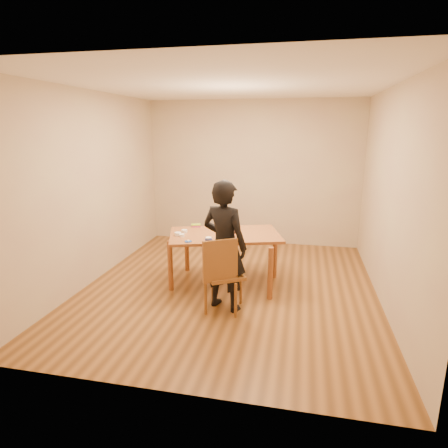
% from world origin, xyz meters
% --- Properties ---
extents(room_shell, '(4.00, 4.50, 2.70)m').
position_xyz_m(room_shell, '(0.00, 0.34, 1.35)').
color(room_shell, brown).
rests_on(room_shell, ground).
extents(dining_table, '(1.71, 1.31, 0.04)m').
position_xyz_m(dining_table, '(-0.09, 0.11, 0.73)').
color(dining_table, brown).
rests_on(dining_table, floor).
extents(dining_chair, '(0.59, 0.59, 0.04)m').
position_xyz_m(dining_chair, '(0.06, -0.67, 0.45)').
color(dining_chair, brown).
rests_on(dining_chair, floor).
extents(cake_plate, '(0.29, 0.29, 0.02)m').
position_xyz_m(cake_plate, '(-0.08, 0.19, 0.76)').
color(cake_plate, red).
rests_on(cake_plate, dining_table).
extents(cake, '(0.19, 0.19, 0.06)m').
position_xyz_m(cake, '(-0.08, 0.19, 0.80)').
color(cake, white).
rests_on(cake, cake_plate).
extents(frosting_dome, '(0.19, 0.19, 0.03)m').
position_xyz_m(frosting_dome, '(-0.08, 0.19, 0.85)').
color(frosting_dome, white).
rests_on(frosting_dome, cake).
extents(frosting_tub, '(0.08, 0.08, 0.07)m').
position_xyz_m(frosting_tub, '(-0.21, -0.35, 0.78)').
color(frosting_tub, white).
rests_on(frosting_tub, dining_table).
extents(frosting_lid, '(0.10, 0.10, 0.01)m').
position_xyz_m(frosting_lid, '(-0.48, -0.37, 0.75)').
color(frosting_lid, '#1941A4').
rests_on(frosting_lid, dining_table).
extents(frosting_dollop, '(0.04, 0.04, 0.02)m').
position_xyz_m(frosting_dollop, '(-0.48, -0.37, 0.77)').
color(frosting_dollop, white).
rests_on(frosting_dollop, frosting_lid).
extents(ramekin_green, '(0.09, 0.09, 0.04)m').
position_xyz_m(ramekin_green, '(-0.70, -0.12, 0.77)').
color(ramekin_green, white).
rests_on(ramekin_green, dining_table).
extents(ramekin_yellow, '(0.08, 0.08, 0.04)m').
position_xyz_m(ramekin_yellow, '(-0.66, 0.05, 0.77)').
color(ramekin_yellow, white).
rests_on(ramekin_yellow, dining_table).
extents(ramekin_multi, '(0.07, 0.07, 0.04)m').
position_xyz_m(ramekin_multi, '(-0.64, -0.16, 0.77)').
color(ramekin_multi, white).
rests_on(ramekin_multi, dining_table).
extents(candy_box_pink, '(0.14, 0.10, 0.02)m').
position_xyz_m(candy_box_pink, '(-0.59, 0.38, 0.76)').
color(candy_box_pink, '#CD3063').
rests_on(candy_box_pink, dining_table).
extents(candy_box_green, '(0.15, 0.11, 0.02)m').
position_xyz_m(candy_box_green, '(-0.59, 0.39, 0.78)').
color(candy_box_green, green).
rests_on(candy_box_green, candy_box_pink).
extents(spatula, '(0.14, 0.03, 0.01)m').
position_xyz_m(spatula, '(-0.21, -0.40, 0.75)').
color(spatula, black).
rests_on(spatula, dining_table).
extents(person, '(0.68, 0.56, 1.61)m').
position_xyz_m(person, '(0.06, -0.62, 0.81)').
color(person, black).
rests_on(person, floor).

